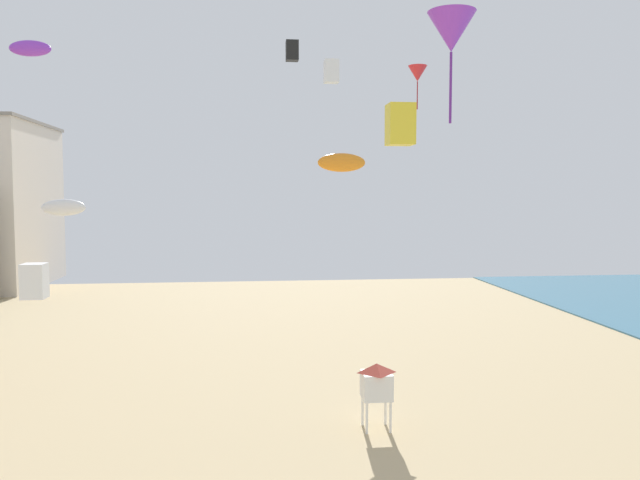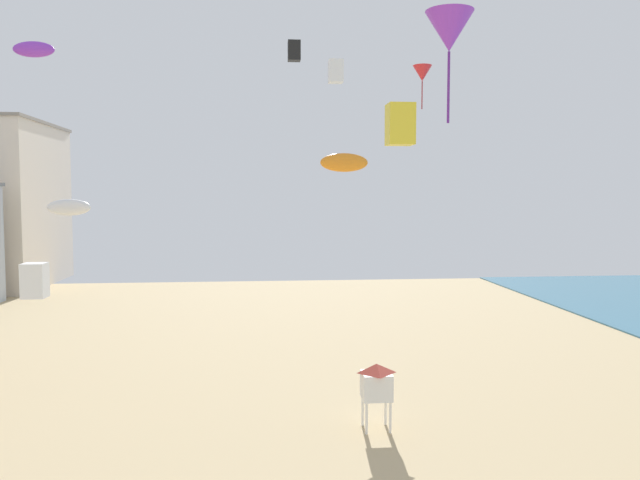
% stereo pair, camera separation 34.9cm
% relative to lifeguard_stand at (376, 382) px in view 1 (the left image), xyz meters
% --- Properties ---
extents(lifeguard_stand, '(1.10, 1.10, 2.55)m').
position_rel_lifeguard_stand_xyz_m(lifeguard_stand, '(0.00, 0.00, 0.00)').
color(lifeguard_stand, white).
rests_on(lifeguard_stand, ground).
extents(kite_purple_delta, '(1.42, 1.42, 3.23)m').
position_rel_lifeguard_stand_xyz_m(kite_purple_delta, '(1.16, -4.88, 11.87)').
color(kite_purple_delta, purple).
extents(kite_yellow_box, '(0.95, 0.95, 1.50)m').
position_rel_lifeguard_stand_xyz_m(kite_yellow_box, '(0.75, -0.37, 9.67)').
color(kite_yellow_box, yellow).
extents(kite_orange_parafoil, '(2.49, 0.69, 0.97)m').
position_rel_lifeguard_stand_xyz_m(kite_orange_parafoil, '(0.02, 9.47, 8.78)').
color(kite_orange_parafoil, orange).
extents(kite_white_box, '(0.73, 0.73, 1.15)m').
position_rel_lifeguard_stand_xyz_m(kite_white_box, '(-11.78, -1.80, 4.29)').
color(kite_white_box, white).
extents(kite_white_parafoil, '(2.79, 0.77, 1.08)m').
position_rel_lifeguard_stand_xyz_m(kite_white_parafoil, '(-16.80, 19.60, 6.29)').
color(kite_white_parafoil, white).
extents(kite_black_box, '(0.59, 0.59, 0.92)m').
position_rel_lifeguard_stand_xyz_m(kite_black_box, '(-2.70, 7.02, 13.87)').
color(kite_black_box, black).
extents(kite_purple_parafoil, '(1.83, 0.51, 0.71)m').
position_rel_lifeguard_stand_xyz_m(kite_purple_parafoil, '(-14.48, 6.93, 13.67)').
color(kite_purple_parafoil, purple).
extents(kite_red_delta, '(1.37, 1.37, 3.11)m').
position_rel_lifeguard_stand_xyz_m(kite_red_delta, '(7.38, 22.02, 15.83)').
color(kite_red_delta, red).
extents(kite_white_box_2, '(0.99, 0.99, 1.56)m').
position_rel_lifeguard_stand_xyz_m(kite_white_box_2, '(0.98, 20.99, 15.66)').
color(kite_white_box_2, white).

